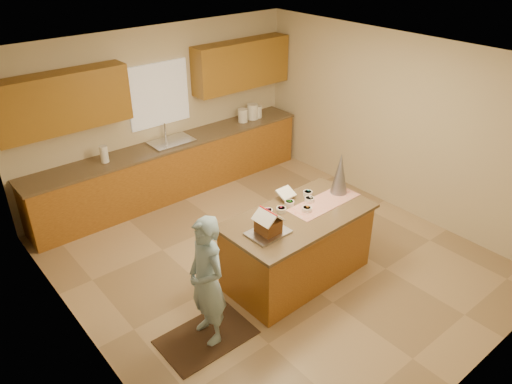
% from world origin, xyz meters
% --- Properties ---
extents(floor, '(5.50, 5.50, 0.00)m').
position_xyz_m(floor, '(0.00, 0.00, 0.00)').
color(floor, tan).
rests_on(floor, ground).
extents(ceiling, '(5.50, 5.50, 0.00)m').
position_xyz_m(ceiling, '(0.00, 0.00, 2.70)').
color(ceiling, silver).
rests_on(ceiling, floor).
extents(wall_back, '(5.50, 5.50, 0.00)m').
position_xyz_m(wall_back, '(0.00, 2.75, 1.35)').
color(wall_back, beige).
rests_on(wall_back, floor).
extents(wall_front, '(5.50, 5.50, 0.00)m').
position_xyz_m(wall_front, '(0.00, -2.75, 1.35)').
color(wall_front, beige).
rests_on(wall_front, floor).
extents(wall_left, '(5.50, 5.50, 0.00)m').
position_xyz_m(wall_left, '(-2.50, 0.00, 1.35)').
color(wall_left, beige).
rests_on(wall_left, floor).
extents(wall_right, '(5.50, 5.50, 0.00)m').
position_xyz_m(wall_right, '(2.50, 0.00, 1.35)').
color(wall_right, beige).
rests_on(wall_right, floor).
extents(stone_accent, '(0.00, 2.50, 2.50)m').
position_xyz_m(stone_accent, '(-2.48, -0.80, 1.25)').
color(stone_accent, gray).
rests_on(stone_accent, wall_left).
extents(window_curtain, '(1.05, 0.03, 1.00)m').
position_xyz_m(window_curtain, '(0.00, 2.72, 1.65)').
color(window_curtain, white).
rests_on(window_curtain, wall_back).
extents(back_counter_base, '(4.80, 0.60, 0.88)m').
position_xyz_m(back_counter_base, '(0.00, 2.45, 0.44)').
color(back_counter_base, '#A46622').
rests_on(back_counter_base, floor).
extents(back_counter_top, '(4.85, 0.63, 0.04)m').
position_xyz_m(back_counter_top, '(0.00, 2.45, 0.90)').
color(back_counter_top, brown).
rests_on(back_counter_top, back_counter_base).
extents(upper_cabinet_left, '(1.85, 0.35, 0.80)m').
position_xyz_m(upper_cabinet_left, '(-1.55, 2.57, 1.90)').
color(upper_cabinet_left, '#966620').
rests_on(upper_cabinet_left, wall_back).
extents(upper_cabinet_right, '(1.85, 0.35, 0.80)m').
position_xyz_m(upper_cabinet_right, '(1.55, 2.57, 1.90)').
color(upper_cabinet_right, '#966620').
rests_on(upper_cabinet_right, wall_back).
extents(sink, '(0.70, 0.45, 0.12)m').
position_xyz_m(sink, '(0.00, 2.45, 0.89)').
color(sink, silver).
rests_on(sink, back_counter_top).
extents(faucet, '(0.03, 0.03, 0.28)m').
position_xyz_m(faucet, '(0.00, 2.63, 1.06)').
color(faucet, silver).
rests_on(faucet, back_counter_top).
extents(island_base, '(1.85, 0.96, 0.89)m').
position_xyz_m(island_base, '(0.01, -0.48, 0.44)').
color(island_base, '#A46622').
rests_on(island_base, floor).
extents(island_top, '(1.93, 1.04, 0.04)m').
position_xyz_m(island_top, '(0.01, -0.48, 0.91)').
color(island_top, brown).
rests_on(island_top, island_base).
extents(table_runner, '(1.02, 0.39, 0.01)m').
position_xyz_m(table_runner, '(0.47, -0.47, 0.93)').
color(table_runner, '#B7230D').
rests_on(table_runner, island_top).
extents(baking_tray, '(0.47, 0.36, 0.03)m').
position_xyz_m(baking_tray, '(-0.54, -0.55, 0.94)').
color(baking_tray, silver).
rests_on(baking_tray, island_top).
extents(cookbook, '(0.23, 0.18, 0.10)m').
position_xyz_m(cookbook, '(0.15, -0.09, 1.02)').
color(cookbook, white).
rests_on(cookbook, island_top).
extents(tinsel_tree, '(0.23, 0.23, 0.56)m').
position_xyz_m(tinsel_tree, '(0.80, -0.41, 1.21)').
color(tinsel_tree, '#A4A5B0').
rests_on(tinsel_tree, island_top).
extents(rug, '(1.02, 0.67, 0.01)m').
position_xyz_m(rug, '(-1.50, -0.62, 0.01)').
color(rug, black).
rests_on(rug, floor).
extents(boy, '(0.39, 0.57, 1.50)m').
position_xyz_m(boy, '(-1.45, -0.62, 0.76)').
color(boy, '#92B9CF').
rests_on(boy, rug).
extents(canister_a, '(0.17, 0.17, 0.23)m').
position_xyz_m(canister_a, '(1.47, 2.45, 1.04)').
color(canister_a, white).
rests_on(canister_a, back_counter_top).
extents(canister_b, '(0.19, 0.19, 0.28)m').
position_xyz_m(canister_b, '(1.69, 2.45, 1.06)').
color(canister_b, white).
rests_on(canister_b, back_counter_top).
extents(canister_c, '(0.15, 0.15, 0.21)m').
position_xyz_m(canister_c, '(1.82, 2.45, 1.03)').
color(canister_c, white).
rests_on(canister_c, back_counter_top).
extents(paper_towel, '(0.12, 0.12, 0.25)m').
position_xyz_m(paper_towel, '(-1.14, 2.45, 1.05)').
color(paper_towel, white).
rests_on(paper_towel, back_counter_top).
extents(gingerbread_house, '(0.28, 0.29, 0.29)m').
position_xyz_m(gingerbread_house, '(-0.54, -0.55, 1.06)').
color(gingerbread_house, brown).
rests_on(gingerbread_house, baking_tray).
extents(candy_bowls, '(0.82, 0.40, 0.06)m').
position_xyz_m(candy_bowls, '(0.11, -0.29, 0.96)').
color(candy_bowls, silver).
rests_on(candy_bowls, island_top).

